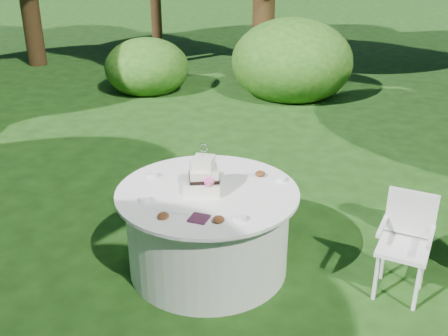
{
  "coord_description": "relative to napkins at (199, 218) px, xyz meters",
  "views": [
    {
      "loc": [
        1.51,
        -3.68,
        2.75
      ],
      "look_at": [
        0.15,
        0.0,
        1.0
      ],
      "focal_mm": 42.0,
      "sensor_mm": 36.0,
      "label": 1
    }
  ],
  "objects": [
    {
      "name": "ground",
      "position": [
        -0.13,
        0.48,
        -0.78
      ],
      "size": [
        80.0,
        80.0,
        0.0
      ],
      "primitive_type": "plane",
      "color": "#16330D",
      "rests_on": "ground"
    },
    {
      "name": "napkins",
      "position": [
        0.0,
        0.0,
        0.0
      ],
      "size": [
        0.14,
        0.14,
        0.02
      ],
      "primitive_type": "cube",
      "color": "#421C32",
      "rests_on": "table"
    },
    {
      "name": "feather_plume",
      "position": [
        -0.3,
        0.05,
        -0.0
      ],
      "size": [
        0.48,
        0.07,
        0.01
      ],
      "primitive_type": "ellipsoid",
      "color": "white",
      "rests_on": "table"
    },
    {
      "name": "table",
      "position": [
        -0.13,
        0.48,
        -0.39
      ],
      "size": [
        1.56,
        1.56,
        0.77
      ],
      "color": "white",
      "rests_on": "ground"
    },
    {
      "name": "cake",
      "position": [
        -0.16,
        0.49,
        0.1
      ],
      "size": [
        0.37,
        0.37,
        0.42
      ],
      "color": "beige",
      "rests_on": "table"
    },
    {
      "name": "chair",
      "position": [
        1.5,
        0.74,
        -0.26
      ],
      "size": [
        0.44,
        0.43,
        0.88
      ],
      "color": "silver",
      "rests_on": "ground"
    },
    {
      "name": "votives",
      "position": [
        -0.19,
        0.51,
        0.01
      ],
      "size": [
        1.19,
        0.91,
        0.04
      ],
      "color": "white",
      "rests_on": "table"
    },
    {
      "name": "petal_cups",
      "position": [
        0.04,
        0.28,
        0.02
      ],
      "size": [
        0.56,
        1.09,
        0.05
      ],
      "color": "#562D16",
      "rests_on": "table"
    }
  ]
}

